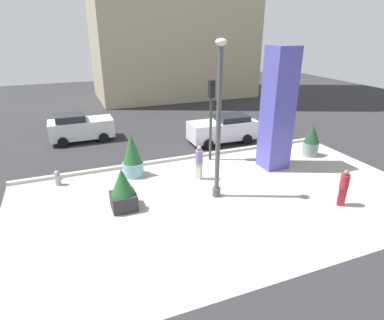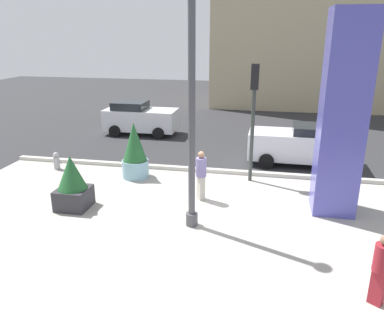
% 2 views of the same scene
% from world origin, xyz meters
% --- Properties ---
extents(ground_plane, '(60.00, 60.00, 0.00)m').
position_xyz_m(ground_plane, '(0.00, 4.00, 0.00)').
color(ground_plane, '#2D2D30').
extents(plaza_pavement, '(18.00, 10.00, 0.02)m').
position_xyz_m(plaza_pavement, '(0.00, -2.00, 0.00)').
color(plaza_pavement, '#ADA89E').
rests_on(plaza_pavement, ground_plane).
extents(curb_strip, '(18.00, 0.24, 0.16)m').
position_xyz_m(curb_strip, '(0.00, 3.12, 0.08)').
color(curb_strip, '#B7B2A8').
rests_on(curb_strip, ground_plane).
extents(lamp_post, '(0.44, 0.44, 6.60)m').
position_xyz_m(lamp_post, '(-0.20, -1.49, 3.22)').
color(lamp_post, '#4C4C51').
rests_on(lamp_post, ground_plane).
extents(art_pillar_blue, '(1.28, 1.28, 6.18)m').
position_xyz_m(art_pillar_blue, '(4.04, 0.41, 3.09)').
color(art_pillar_blue, '#4C4CAD').
rests_on(art_pillar_blue, ground_plane).
extents(potted_plant_near_right, '(1.01, 1.01, 1.79)m').
position_xyz_m(potted_plant_near_right, '(-4.21, -1.05, 0.86)').
color(potted_plant_near_right, '#2D2D33').
rests_on(potted_plant_near_right, ground_plane).
extents(potted_plant_by_pillar, '(1.04, 1.04, 2.22)m').
position_xyz_m(potted_plant_by_pillar, '(-3.16, 2.00, 1.04)').
color(potted_plant_by_pillar, '#7AA8B7').
rests_on(potted_plant_by_pillar, ground_plane).
extents(potted_plant_near_left, '(0.87, 0.87, 1.85)m').
position_xyz_m(potted_plant_near_left, '(7.00, 0.96, 0.92)').
color(potted_plant_near_left, gray).
rests_on(potted_plant_near_left, ground_plane).
extents(fire_hydrant, '(0.36, 0.26, 0.75)m').
position_xyz_m(fire_hydrant, '(-6.70, 2.24, 0.37)').
color(fire_hydrant, '#99999E').
rests_on(fire_hydrant, ground_plane).
extents(traffic_light_far_side, '(0.28, 0.42, 4.43)m').
position_xyz_m(traffic_light_far_side, '(1.32, 2.51, 3.00)').
color(traffic_light_far_side, '#333833').
rests_on(traffic_light_far_side, ground_plane).
extents(car_far_lane, '(3.99, 1.99, 1.83)m').
position_xyz_m(car_far_lane, '(-5.16, 8.57, 0.91)').
color(car_far_lane, silver).
rests_on(car_far_lane, ground_plane).
extents(car_passing_lane, '(4.35, 2.04, 1.75)m').
position_xyz_m(car_passing_lane, '(3.33, 4.91, 0.90)').
color(car_passing_lane, silver).
rests_on(car_passing_lane, ground_plane).
extents(pedestrian_on_sidewalk, '(0.50, 0.50, 1.63)m').
position_xyz_m(pedestrian_on_sidewalk, '(4.31, -4.17, 0.91)').
color(pedestrian_on_sidewalk, maroon).
rests_on(pedestrian_on_sidewalk, ground_plane).
extents(pedestrian_by_curb, '(0.50, 0.50, 1.74)m').
position_xyz_m(pedestrian_by_curb, '(-0.24, 0.39, 0.97)').
color(pedestrian_by_curb, '#B2AD9E').
rests_on(pedestrian_by_curb, ground_plane).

